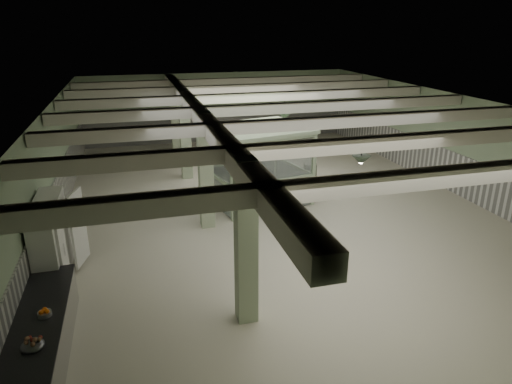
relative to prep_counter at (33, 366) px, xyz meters
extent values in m
plane|color=beige|center=(6.54, 7.00, -0.46)|extent=(20.00, 20.00, 0.00)
cube|color=silver|center=(6.54, 7.00, 3.14)|extent=(14.00, 20.00, 0.02)
cube|color=#98B08C|center=(6.54, 17.00, 1.34)|extent=(14.00, 0.02, 3.60)
cube|color=#98B08C|center=(6.54, -3.00, 1.34)|extent=(14.00, 0.02, 3.60)
cube|color=#98B08C|center=(-0.46, 7.00, 1.34)|extent=(0.02, 20.00, 3.60)
cube|color=#98B08C|center=(13.54, 7.00, 1.34)|extent=(0.02, 20.00, 3.60)
cube|color=white|center=(-0.43, 7.00, 0.29)|extent=(0.05, 19.90, 1.50)
cube|color=white|center=(13.52, 7.00, 0.29)|extent=(0.05, 19.90, 1.50)
cube|color=white|center=(6.54, 16.97, 0.29)|extent=(13.90, 0.05, 1.50)
cube|color=beige|center=(4.04, 7.00, 2.92)|extent=(0.45, 19.90, 0.40)
cube|color=beige|center=(6.54, -0.50, 2.96)|extent=(13.90, 0.35, 0.32)
cube|color=beige|center=(6.54, 2.00, 2.96)|extent=(13.90, 0.35, 0.32)
cube|color=beige|center=(6.54, 4.50, 2.96)|extent=(13.90, 0.35, 0.32)
cube|color=beige|center=(6.54, 7.00, 2.96)|extent=(13.90, 0.35, 0.32)
cube|color=beige|center=(6.54, 9.50, 2.96)|extent=(13.90, 0.35, 0.32)
cube|color=beige|center=(6.54, 12.00, 2.96)|extent=(13.90, 0.35, 0.32)
cube|color=beige|center=(6.54, 14.50, 2.96)|extent=(13.90, 0.35, 0.32)
cube|color=#B1C39D|center=(4.04, 1.00, 1.34)|extent=(0.42, 0.42, 3.60)
cube|color=#B1C39D|center=(4.04, 6.00, 1.34)|extent=(0.42, 0.42, 3.60)
cube|color=#B1C39D|center=(4.04, 11.00, 1.34)|extent=(0.42, 0.42, 3.60)
cube|color=#B1C39D|center=(4.04, 15.00, 1.34)|extent=(0.42, 0.42, 3.60)
cone|color=#2D3C2D|center=(7.04, 2.00, 2.59)|extent=(0.44, 0.44, 0.22)
cone|color=#2D3C2D|center=(7.04, 7.50, 2.59)|extent=(0.44, 0.44, 0.22)
cone|color=#2D3C2D|center=(7.04, 12.50, 2.59)|extent=(0.44, 0.44, 0.22)
cube|color=#ABABAF|center=(0.00, 0.00, -0.02)|extent=(0.91, 5.44, 0.88)
cube|color=black|center=(0.00, 0.00, 0.43)|extent=(0.95, 5.48, 0.04)
cylinder|color=#B2B2B7|center=(0.14, 0.81, 0.48)|extent=(0.30, 0.30, 0.09)
cube|color=white|center=(-0.11, 3.66, 0.57)|extent=(0.56, 2.25, 2.06)
cube|color=white|center=(0.20, 3.15, 0.57)|extent=(0.06, 0.84, 1.96)
cube|color=white|center=(0.32, 4.27, 0.57)|extent=(0.29, 0.83, 1.96)
cube|color=silver|center=(0.24, 3.15, 0.57)|extent=(0.02, 0.05, 0.30)
cube|color=silver|center=(0.24, 4.17, 0.57)|extent=(0.02, 0.05, 0.30)
cube|color=#A6BD97|center=(4.90, 6.14, 0.82)|extent=(0.14, 0.14, 2.55)
cube|color=#A6BD97|center=(4.35, 8.64, 0.82)|extent=(0.14, 0.14, 2.55)
cube|color=#A6BD97|center=(7.89, 6.80, 0.82)|extent=(0.14, 0.14, 2.55)
cube|color=#A6BD97|center=(7.34, 9.29, 0.82)|extent=(0.14, 0.14, 2.55)
cube|color=#A6BD97|center=(6.12, 7.72, 2.15)|extent=(3.84, 3.45, 0.12)
cube|color=silver|center=(6.40, 6.47, 0.09)|extent=(2.81, 0.67, 1.05)
cube|color=silver|center=(6.40, 6.47, 1.32)|extent=(2.81, 0.67, 1.22)
cube|color=silver|center=(5.85, 8.96, 0.09)|extent=(2.81, 0.67, 1.05)
cube|color=silver|center=(5.85, 8.96, 1.32)|extent=(2.81, 0.67, 1.22)
cube|color=silver|center=(4.63, 7.39, 0.09)|extent=(0.56, 2.31, 1.05)
cube|color=silver|center=(4.63, 7.39, 1.32)|extent=(0.56, 2.31, 1.22)
cube|color=silver|center=(7.62, 8.05, 0.09)|extent=(0.56, 2.31, 1.05)
cube|color=silver|center=(7.62, 8.05, 1.32)|extent=(0.56, 2.31, 1.22)
cube|color=#5B5D4E|center=(8.03, 7.45, 0.20)|extent=(0.59, 0.71, 1.33)
camera|label=1|loc=(2.03, -7.10, 5.55)|focal=32.00mm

